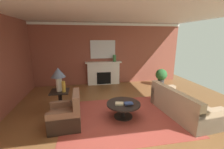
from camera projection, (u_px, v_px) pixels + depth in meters
The scene contains 17 objects.
ground_plane at pixel (122, 114), 4.68m from camera, with size 9.21×9.21×0.00m, color brown.
wall_fireplace at pixel (106, 54), 7.56m from camera, with size 7.68×0.12×3.04m, color brown.
ceiling_panel at pixel (122, 11), 4.22m from camera, with size 7.68×7.29×0.06m, color white.
crown_moulding at pixel (106, 24), 7.14m from camera, with size 7.68×0.08×0.12m, color white.
area_rug at pixel (123, 117), 4.51m from camera, with size 3.56×2.69×0.01m, color #993D33.
fireplace at pixel (104, 74), 7.56m from camera, with size 1.80×0.35×1.17m.
mantel_mirror at pixel (103, 49), 7.38m from camera, with size 1.24×0.04×0.89m, color silver.
sofa at pixel (180, 106), 4.57m from camera, with size 1.10×2.18×0.85m.
armchair_near_window at pixel (67, 116), 3.95m from camera, with size 0.83×0.83×0.95m.
coffee_table at pixel (123, 107), 4.43m from camera, with size 1.00×1.00×0.45m.
side_table at pixel (60, 100), 4.77m from camera, with size 0.56×0.56×0.70m.
table_lamp at pixel (58, 75), 4.57m from camera, with size 0.44×0.44×0.75m.
vase_mantel_right at pixel (114, 58), 7.42m from camera, with size 0.16×0.16×0.33m, color #33703D.
vase_on_side_table at pixel (64, 87), 4.57m from camera, with size 0.11×0.11×0.34m, color #B7892D.
book_red_cover at pixel (119, 104), 4.32m from camera, with size 0.24×0.19×0.04m, color tan.
book_art_folio at pixel (129, 103), 4.24m from camera, with size 0.24×0.15×0.04m, color navy.
potted_plant at pixel (161, 76), 7.40m from camera, with size 0.56×0.56×0.83m.
Camera 1 is at (-1.09, -4.11, 2.33)m, focal length 23.90 mm.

